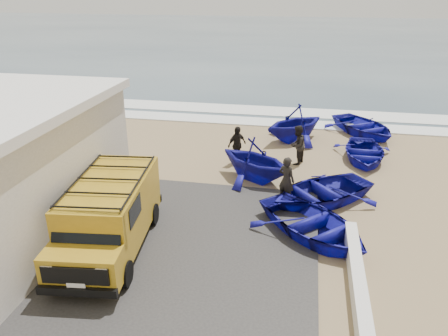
{
  "coord_description": "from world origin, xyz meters",
  "views": [
    {
      "loc": [
        3.31,
        -12.73,
        7.61
      ],
      "look_at": [
        0.46,
        2.06,
        1.2
      ],
      "focal_mm": 35.0,
      "sensor_mm": 36.0,
      "label": 1
    }
  ],
  "objects_px": {
    "fisherman_middle": "(297,145)",
    "fisherman_back": "(237,145)",
    "boat_far_left": "(295,123)",
    "parapet": "(358,288)",
    "boat_mid_left": "(255,159)",
    "boat_mid_right": "(364,152)",
    "van": "(109,213)",
    "boat_near_left": "(313,224)",
    "boat_near_right": "(321,191)",
    "boat_far_right": "(363,126)",
    "fisherman_front": "(286,180)"
  },
  "relations": [
    {
      "from": "fisherman_middle",
      "to": "fisherman_back",
      "type": "distance_m",
      "value": 2.7
    },
    {
      "from": "boat_far_left",
      "to": "fisherman_back",
      "type": "distance_m",
      "value": 4.35
    },
    {
      "from": "parapet",
      "to": "fisherman_middle",
      "type": "relative_size",
      "value": 3.34
    },
    {
      "from": "parapet",
      "to": "boat_mid_left",
      "type": "xyz_separation_m",
      "value": [
        -3.57,
        6.86,
        0.63
      ]
    },
    {
      "from": "boat_mid_right",
      "to": "parapet",
      "type": "bearing_deg",
      "value": -95.06
    },
    {
      "from": "van",
      "to": "boat_mid_left",
      "type": "xyz_separation_m",
      "value": [
        3.71,
        5.88,
        -0.3
      ]
    },
    {
      "from": "boat_near_left",
      "to": "fisherman_back",
      "type": "bearing_deg",
      "value": 76.62
    },
    {
      "from": "boat_mid_left",
      "to": "boat_mid_right",
      "type": "xyz_separation_m",
      "value": [
        4.67,
        3.1,
        -0.51
      ]
    },
    {
      "from": "boat_mid_right",
      "to": "fisherman_back",
      "type": "xyz_separation_m",
      "value": [
        -5.72,
        -1.38,
        0.47
      ]
    },
    {
      "from": "boat_near_right",
      "to": "boat_far_right",
      "type": "height_order",
      "value": "boat_far_right"
    },
    {
      "from": "boat_far_right",
      "to": "fisherman_back",
      "type": "xyz_separation_m",
      "value": [
        -6.07,
        -5.32,
        0.41
      ]
    },
    {
      "from": "boat_far_right",
      "to": "boat_mid_right",
      "type": "bearing_deg",
      "value": -127.35
    },
    {
      "from": "boat_near_right",
      "to": "boat_mid_right",
      "type": "xyz_separation_m",
      "value": [
        2.01,
        4.62,
        -0.04
      ]
    },
    {
      "from": "boat_near_right",
      "to": "boat_near_left",
      "type": "bearing_deg",
      "value": -45.17
    },
    {
      "from": "boat_mid_left",
      "to": "parapet",
      "type": "bearing_deg",
      "value": -120.79
    },
    {
      "from": "parapet",
      "to": "boat_near_right",
      "type": "xyz_separation_m",
      "value": [
        -0.91,
        5.33,
        0.16
      ]
    },
    {
      "from": "boat_near_left",
      "to": "fisherman_middle",
      "type": "bearing_deg",
      "value": 52.92
    },
    {
      "from": "parapet",
      "to": "boat_near_left",
      "type": "relative_size",
      "value": 1.41
    },
    {
      "from": "boat_mid_right",
      "to": "fisherman_middle",
      "type": "relative_size",
      "value": 2.1
    },
    {
      "from": "van",
      "to": "fisherman_front",
      "type": "distance_m",
      "value": 6.53
    },
    {
      "from": "boat_far_left",
      "to": "boat_far_right",
      "type": "xyz_separation_m",
      "value": [
        3.64,
        1.71,
        -0.51
      ]
    },
    {
      "from": "parapet",
      "to": "boat_near_left",
      "type": "height_order",
      "value": "boat_near_left"
    },
    {
      "from": "parapet",
      "to": "boat_near_left",
      "type": "xyz_separation_m",
      "value": [
        -1.17,
        2.81,
        0.17
      ]
    },
    {
      "from": "boat_mid_left",
      "to": "boat_far_left",
      "type": "distance_m",
      "value": 5.49
    },
    {
      "from": "parapet",
      "to": "fisherman_back",
      "type": "distance_m",
      "value": 9.76
    },
    {
      "from": "boat_mid_right",
      "to": "fisherman_front",
      "type": "distance_m",
      "value": 5.93
    },
    {
      "from": "boat_mid_right",
      "to": "fisherman_back",
      "type": "height_order",
      "value": "fisherman_back"
    },
    {
      "from": "parapet",
      "to": "fisherman_back",
      "type": "relative_size",
      "value": 3.49
    },
    {
      "from": "fisherman_back",
      "to": "van",
      "type": "bearing_deg",
      "value": -158.55
    },
    {
      "from": "boat_mid_left",
      "to": "boat_far_right",
      "type": "bearing_deg",
      "value": -3.79
    },
    {
      "from": "boat_mid_left",
      "to": "fisherman_front",
      "type": "distance_m",
      "value": 2.27
    },
    {
      "from": "boat_mid_right",
      "to": "fisherman_front",
      "type": "xyz_separation_m",
      "value": [
        -3.29,
        -4.9,
        0.51
      ]
    },
    {
      "from": "boat_mid_left",
      "to": "fisherman_front",
      "type": "xyz_separation_m",
      "value": [
        1.38,
        -1.81,
        0.0
      ]
    },
    {
      "from": "van",
      "to": "parapet",
      "type": "bearing_deg",
      "value": -14.17
    },
    {
      "from": "boat_near_right",
      "to": "fisherman_front",
      "type": "bearing_deg",
      "value": -117.04
    },
    {
      "from": "van",
      "to": "boat_near_left",
      "type": "relative_size",
      "value": 1.27
    },
    {
      "from": "van",
      "to": "fisherman_middle",
      "type": "distance_m",
      "value": 9.6
    },
    {
      "from": "van",
      "to": "fisherman_front",
      "type": "height_order",
      "value": "van"
    },
    {
      "from": "van",
      "to": "fisherman_middle",
      "type": "relative_size",
      "value": 3.03
    },
    {
      "from": "boat_mid_left",
      "to": "boat_far_left",
      "type": "relative_size",
      "value": 0.95
    },
    {
      "from": "boat_mid_right",
      "to": "van",
      "type": "bearing_deg",
      "value": -131.8
    },
    {
      "from": "boat_mid_right",
      "to": "boat_far_left",
      "type": "height_order",
      "value": "boat_far_left"
    },
    {
      "from": "boat_near_right",
      "to": "boat_mid_right",
      "type": "bearing_deg",
      "value": 117.23
    },
    {
      "from": "boat_mid_left",
      "to": "boat_far_right",
      "type": "height_order",
      "value": "boat_mid_left"
    },
    {
      "from": "boat_far_left",
      "to": "fisherman_front",
      "type": "height_order",
      "value": "boat_far_left"
    },
    {
      "from": "fisherman_middle",
      "to": "fisherman_back",
      "type": "relative_size",
      "value": 1.04
    },
    {
      "from": "van",
      "to": "fisherman_back",
      "type": "height_order",
      "value": "van"
    },
    {
      "from": "boat_near_right",
      "to": "fisherman_middle",
      "type": "distance_m",
      "value": 3.81
    },
    {
      "from": "parapet",
      "to": "fisherman_front",
      "type": "relative_size",
      "value": 3.31
    },
    {
      "from": "boat_near_right",
      "to": "fisherman_middle",
      "type": "relative_size",
      "value": 2.34
    }
  ]
}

